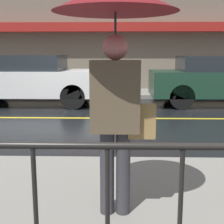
% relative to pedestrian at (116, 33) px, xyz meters
% --- Properties ---
extents(ground_plane, '(80.00, 80.00, 0.00)m').
position_rel_pedestrian_xyz_m(ground_plane, '(-1.26, 4.90, -1.77)').
color(ground_plane, black).
extents(sidewalk_far, '(28.00, 2.10, 0.13)m').
position_rel_pedestrian_xyz_m(sidewalk_far, '(-1.26, 9.27, -1.70)').
color(sidewalk_far, gray).
rests_on(sidewalk_far, ground_plane).
extents(lane_marking, '(25.20, 0.12, 0.01)m').
position_rel_pedestrian_xyz_m(lane_marking, '(-1.26, 4.90, -1.76)').
color(lane_marking, gold).
rests_on(lane_marking, ground_plane).
extents(building_storefront, '(28.00, 0.85, 6.75)m').
position_rel_pedestrian_xyz_m(building_storefront, '(-1.26, 10.45, 1.57)').
color(building_storefront, '#706656').
rests_on(building_storefront, ground_plane).
extents(pedestrian, '(1.06, 1.06, 2.04)m').
position_rel_pedestrian_xyz_m(pedestrian, '(0.00, 0.00, 0.00)').
color(pedestrian, '#333338').
rests_on(pedestrian, sidewalk_near).
extents(car_white, '(4.55, 1.84, 1.54)m').
position_rel_pedestrian_xyz_m(car_white, '(-2.77, 6.97, -0.96)').
color(car_white, silver).
rests_on(car_white, ground_plane).
extents(car_dark_green, '(4.30, 1.73, 1.51)m').
position_rel_pedestrian_xyz_m(car_dark_green, '(3.11, 6.97, -0.98)').
color(car_dark_green, '#193828').
rests_on(car_dark_green, ground_plane).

